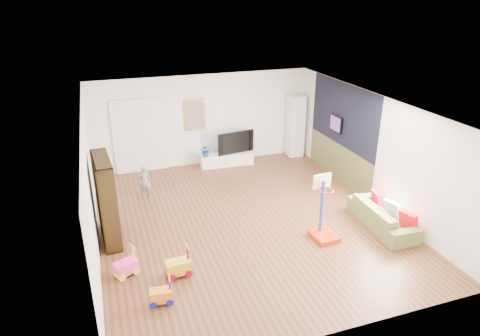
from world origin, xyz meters
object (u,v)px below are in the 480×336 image
object	(u,v)px
basketball_hoop	(326,209)
sofa	(383,216)
media_console	(227,159)
bookshelf	(106,200)

from	to	relation	value
basketball_hoop	sofa	bearing A→B (deg)	-4.17
media_console	sofa	world-z (taller)	sofa
media_console	bookshelf	size ratio (longest dim) A/B	0.86
bookshelf	sofa	distance (m)	5.99
sofa	bookshelf	bearing A→B (deg)	78.64
media_console	bookshelf	world-z (taller)	bookshelf
sofa	basketball_hoop	world-z (taller)	basketball_hoop
bookshelf	basketball_hoop	distance (m)	4.56
media_console	bookshelf	distance (m)	4.82
media_console	basketball_hoop	size ratio (longest dim) A/B	1.11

